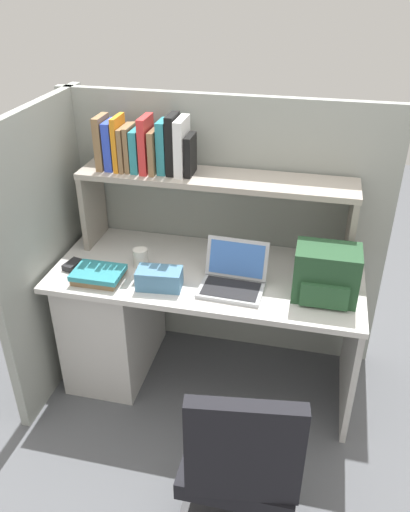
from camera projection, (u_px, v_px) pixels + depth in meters
name	position (u px, v px, depth m)	size (l,w,h in m)	color
ground_plane	(207.00, 376.00, 3.05)	(8.00, 8.00, 0.00)	#595B60
desk	(140.00, 312.00, 2.92)	(1.60, 0.70, 0.73)	silver
cubicle_partition_rear	(222.00, 231.00, 2.98)	(1.84, 0.05, 1.55)	#939991
cubicle_partition_left	(52.00, 250.00, 2.78)	(0.05, 1.06, 1.55)	#939991
overhead_hutch	(216.00, 194.00, 2.68)	(1.44, 0.28, 0.45)	gray
reference_books_on_shelf	(147.00, 146.00, 2.63)	(0.50, 0.18, 0.30)	olive
laptop	(233.00, 278.00, 2.53)	(0.32, 0.28, 0.22)	#B7BABF
backpack	(326.00, 274.00, 2.42)	(0.30, 0.22, 0.26)	#264C2D
computer_mouse	(73.00, 265.00, 2.71)	(0.06, 0.10, 0.03)	#262628
paper_cup	(140.00, 258.00, 2.70)	(0.08, 0.08, 0.10)	white
tissue_box	(159.00, 279.00, 2.53)	(0.22, 0.12, 0.10)	teal
desk_book_stack	(99.00, 274.00, 2.60)	(0.25, 0.21, 0.06)	olive
office_chair	(242.00, 476.00, 2.01)	(0.52, 0.52, 0.93)	black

